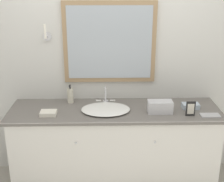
% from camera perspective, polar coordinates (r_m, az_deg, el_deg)
% --- Properties ---
extents(wall_back, '(8.00, 0.18, 2.55)m').
position_cam_1_polar(wall_back, '(3.35, 0.33, 5.51)').
color(wall_back, silver).
rests_on(wall_back, ground_plane).
extents(vanity_counter, '(2.14, 0.62, 0.86)m').
position_cam_1_polar(vanity_counter, '(3.36, 0.48, -10.11)').
color(vanity_counter, silver).
rests_on(vanity_counter, ground_plane).
extents(sink_basin, '(0.49, 0.42, 0.19)m').
position_cam_1_polar(sink_basin, '(3.14, -1.18, -3.26)').
color(sink_basin, white).
rests_on(sink_basin, vanity_counter).
extents(soap_bottle, '(0.06, 0.06, 0.20)m').
position_cam_1_polar(soap_bottle, '(3.34, -7.61, -0.79)').
color(soap_bottle, beige).
rests_on(soap_bottle, vanity_counter).
extents(appliance_box, '(0.24, 0.12, 0.12)m').
position_cam_1_polar(appliance_box, '(3.11, 8.77, -2.87)').
color(appliance_box, '#BCBCC1').
rests_on(appliance_box, vanity_counter).
extents(picture_frame, '(0.09, 0.01, 0.15)m').
position_cam_1_polar(picture_frame, '(3.10, 14.18, -3.16)').
color(picture_frame, black).
rests_on(picture_frame, vanity_counter).
extents(hand_towel_near_sink, '(0.17, 0.10, 0.05)m').
position_cam_1_polar(hand_towel_near_sink, '(3.29, 14.17, -2.66)').
color(hand_towel_near_sink, '#A8B7C6').
rests_on(hand_towel_near_sink, vanity_counter).
extents(hand_towel_far_corner, '(0.16, 0.12, 0.04)m').
position_cam_1_polar(hand_towel_far_corner, '(3.10, -11.55, -3.99)').
color(hand_towel_far_corner, silver).
rests_on(hand_towel_far_corner, vanity_counter).
extents(metal_tray, '(0.19, 0.10, 0.01)m').
position_cam_1_polar(metal_tray, '(3.17, 17.51, -4.25)').
color(metal_tray, '#ADADB2').
rests_on(metal_tray, vanity_counter).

